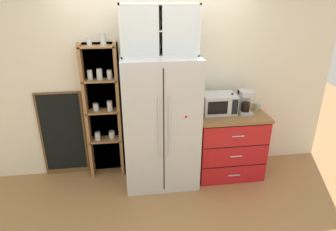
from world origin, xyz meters
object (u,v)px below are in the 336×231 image
Objects in this scene: refrigerator at (160,122)px; bottle_green at (232,104)px; chalkboard_menu at (63,134)px; mug_sage at (256,106)px; coffee_maker at (245,101)px; bottle_clear at (232,105)px; microwave at (219,103)px.

bottle_green is at bearing 2.50° from refrigerator.
mug_sage is at bearing -4.59° from chalkboard_menu.
coffee_maker reaches higher than bottle_clear.
coffee_maker is (0.35, -0.04, 0.03)m from microwave.
bottle_clear is (-0.18, -0.02, -0.04)m from coffee_maker.
refrigerator is 1.37m from chalkboard_menu.
coffee_maker is 0.19m from bottle_green.
coffee_maker is 2.79× the size of mug_sage.
bottle_clear is 2.33m from chalkboard_menu.
refrigerator is 1.35m from mug_sage.
chalkboard_menu is (-2.45, 0.28, -0.46)m from coffee_maker.
coffee_maker is 2.51m from chalkboard_menu.
chalkboard_menu reaches higher than mug_sage.
mug_sage is (0.55, 0.03, -0.09)m from microwave.
microwave reaches higher than mug_sage.
refrigerator is 0.98m from bottle_green.
chalkboard_menu reaches higher than microwave.
coffee_maker reaches higher than microwave.
chalkboard_menu is (-2.27, 0.29, -0.43)m from bottle_green.
bottle_green is 0.23× the size of chalkboard_menu.
refrigerator is 3.92× the size of microwave.
refrigerator is at bearing -13.99° from chalkboard_menu.
bottle_green is 2.33m from chalkboard_menu.
refrigerator is 5.57× the size of coffee_maker.
refrigerator is at bearing -178.63° from bottle_clear.
mug_sage is 0.40m from bottle_clear.
chalkboard_menu is at bearing 173.43° from microwave.
refrigerator is 6.23× the size of bottle_green.
bottle_green is (0.96, 0.04, 0.18)m from refrigerator.
mug_sage is at bearing 3.03° from microwave.
chalkboard_menu reaches higher than bottle_clear.
microwave is at bearing 159.71° from bottle_clear.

